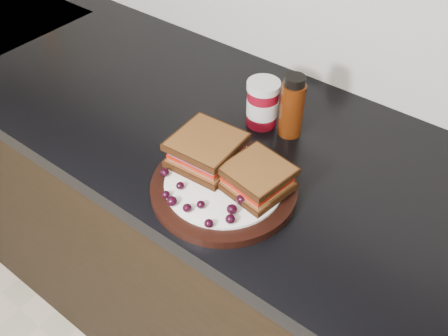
# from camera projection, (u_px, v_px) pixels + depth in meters

# --- Properties ---
(base_cabinets) EXTENTS (3.96, 0.58, 0.86)m
(base_cabinets) POSITION_uv_depth(u_px,v_px,m) (264.00, 285.00, 1.35)
(base_cabinets) COLOR black
(base_cabinets) RESTS_ON ground_plane
(countertop) EXTENTS (3.98, 0.60, 0.04)m
(countertop) POSITION_uv_depth(u_px,v_px,m) (275.00, 162.00, 1.05)
(countertop) COLOR black
(countertop) RESTS_ON base_cabinets
(plate) EXTENTS (0.28, 0.28, 0.02)m
(plate) POSITION_uv_depth(u_px,v_px,m) (224.00, 188.00, 0.95)
(plate) COLOR black
(plate) RESTS_ON countertop
(sandwich_left) EXTENTS (0.13, 0.13, 0.06)m
(sandwich_left) POSITION_uv_depth(u_px,v_px,m) (207.00, 150.00, 0.96)
(sandwich_left) COLOR brown
(sandwich_left) RESTS_ON plate
(sandwich_right) EXTENTS (0.12, 0.12, 0.05)m
(sandwich_right) POSITION_uv_depth(u_px,v_px,m) (257.00, 178.00, 0.91)
(sandwich_right) COLOR brown
(sandwich_right) RESTS_ON plate
(grape_0) EXTENTS (0.02, 0.02, 0.02)m
(grape_0) POSITION_uv_depth(u_px,v_px,m) (165.00, 172.00, 0.95)
(grape_0) COLOR black
(grape_0) RESTS_ON plate
(grape_1) EXTENTS (0.02, 0.02, 0.01)m
(grape_1) POSITION_uv_depth(u_px,v_px,m) (180.00, 186.00, 0.92)
(grape_1) COLOR black
(grape_1) RESTS_ON plate
(grape_2) EXTENTS (0.02, 0.02, 0.01)m
(grape_2) POSITION_uv_depth(u_px,v_px,m) (166.00, 195.00, 0.91)
(grape_2) COLOR black
(grape_2) RESTS_ON plate
(grape_3) EXTENTS (0.02, 0.02, 0.02)m
(grape_3) POSITION_uv_depth(u_px,v_px,m) (172.00, 201.00, 0.89)
(grape_3) COLOR black
(grape_3) RESTS_ON plate
(grape_4) EXTENTS (0.02, 0.02, 0.02)m
(grape_4) POSITION_uv_depth(u_px,v_px,m) (187.00, 208.00, 0.88)
(grape_4) COLOR black
(grape_4) RESTS_ON plate
(grape_5) EXTENTS (0.02, 0.02, 0.01)m
(grape_5) POSITION_uv_depth(u_px,v_px,m) (201.00, 205.00, 0.89)
(grape_5) COLOR black
(grape_5) RESTS_ON plate
(grape_6) EXTENTS (0.02, 0.02, 0.02)m
(grape_6) POSITION_uv_depth(u_px,v_px,m) (209.00, 223.00, 0.85)
(grape_6) COLOR black
(grape_6) RESTS_ON plate
(grape_7) EXTENTS (0.02, 0.02, 0.02)m
(grape_7) POSITION_uv_depth(u_px,v_px,m) (230.00, 219.00, 0.86)
(grape_7) COLOR black
(grape_7) RESTS_ON plate
(grape_8) EXTENTS (0.02, 0.02, 0.02)m
(grape_8) POSITION_uv_depth(u_px,v_px,m) (232.00, 209.00, 0.88)
(grape_8) COLOR black
(grape_8) RESTS_ON plate
(grape_9) EXTENTS (0.02, 0.02, 0.02)m
(grape_9) POSITION_uv_depth(u_px,v_px,m) (242.00, 199.00, 0.89)
(grape_9) COLOR black
(grape_9) RESTS_ON plate
(grape_10) EXTENTS (0.02, 0.02, 0.02)m
(grape_10) POSITION_uv_depth(u_px,v_px,m) (262.00, 197.00, 0.90)
(grape_10) COLOR black
(grape_10) RESTS_ON plate
(grape_11) EXTENTS (0.02, 0.02, 0.02)m
(grape_11) POSITION_uv_depth(u_px,v_px,m) (257.00, 187.00, 0.92)
(grape_11) COLOR black
(grape_11) RESTS_ON plate
(grape_12) EXTENTS (0.02, 0.02, 0.02)m
(grape_12) POSITION_uv_depth(u_px,v_px,m) (261.00, 186.00, 0.92)
(grape_12) COLOR black
(grape_12) RESTS_ON plate
(grape_13) EXTENTS (0.02, 0.02, 0.02)m
(grape_13) POSITION_uv_depth(u_px,v_px,m) (218.00, 151.00, 0.99)
(grape_13) COLOR black
(grape_13) RESTS_ON plate
(grape_14) EXTENTS (0.02, 0.02, 0.01)m
(grape_14) POSITION_uv_depth(u_px,v_px,m) (205.00, 152.00, 0.99)
(grape_14) COLOR black
(grape_14) RESTS_ON plate
(grape_15) EXTENTS (0.02, 0.02, 0.02)m
(grape_15) POSITION_uv_depth(u_px,v_px,m) (196.00, 163.00, 0.96)
(grape_15) COLOR black
(grape_15) RESTS_ON plate
(grape_16) EXTENTS (0.02, 0.02, 0.02)m
(grape_16) POSITION_uv_depth(u_px,v_px,m) (180.00, 163.00, 0.96)
(grape_16) COLOR black
(grape_16) RESTS_ON plate
(grape_17) EXTENTS (0.02, 0.02, 0.02)m
(grape_17) POSITION_uv_depth(u_px,v_px,m) (220.00, 157.00, 0.98)
(grape_17) COLOR black
(grape_17) RESTS_ON plate
(grape_18) EXTENTS (0.02, 0.02, 0.02)m
(grape_18) POSITION_uv_depth(u_px,v_px,m) (199.00, 152.00, 0.99)
(grape_18) COLOR black
(grape_18) RESTS_ON plate
(grape_19) EXTENTS (0.02, 0.02, 0.02)m
(grape_19) POSITION_uv_depth(u_px,v_px,m) (193.00, 157.00, 0.98)
(grape_19) COLOR black
(grape_19) RESTS_ON plate
(condiment_jar) EXTENTS (0.09, 0.09, 0.11)m
(condiment_jar) POSITION_uv_depth(u_px,v_px,m) (263.00, 103.00, 1.07)
(condiment_jar) COLOR maroon
(condiment_jar) RESTS_ON countertop
(oil_bottle) EXTENTS (0.07, 0.07, 0.14)m
(oil_bottle) POSITION_uv_depth(u_px,v_px,m) (292.00, 106.00, 1.04)
(oil_bottle) COLOR #461A07
(oil_bottle) RESTS_ON countertop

